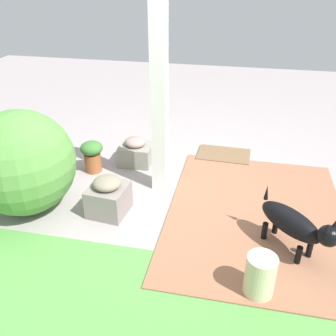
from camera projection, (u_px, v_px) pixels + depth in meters
name	position (u px, v px, depth m)	size (l,w,h in m)	color
ground_plane	(179.00, 193.00, 4.22)	(12.00, 12.00, 0.00)	#A39898
brick_path	(256.00, 215.00, 3.84)	(1.80, 2.40, 0.02)	#9C6649
porch_pillar	(159.00, 102.00, 3.84)	(0.16, 0.16, 2.08)	white
stone_planter_nearest	(136.00, 152.00, 4.76)	(0.42, 0.37, 0.37)	gray
stone_planter_mid	(108.00, 196.00, 3.81)	(0.41, 0.43, 0.43)	gray
round_shrub	(22.00, 163.00, 3.72)	(1.08, 1.08, 1.08)	#559140
terracotta_pot_spiky	(35.00, 143.00, 4.65)	(0.28, 0.28, 0.65)	#A85C32
terracotta_pot_broad	(92.00, 154.00, 4.56)	(0.28, 0.28, 0.40)	#A0562F
dog	(295.00, 224.00, 3.21)	(0.66, 0.65, 0.54)	black
ceramic_urn	(260.00, 276.00, 2.86)	(0.24, 0.24, 0.37)	beige
doormat	(224.00, 155.00, 5.02)	(0.70, 0.45, 0.03)	brown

